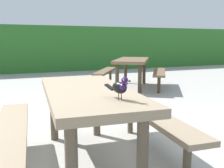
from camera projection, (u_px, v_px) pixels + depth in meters
name	position (u px, v px, depth m)	size (l,w,h in m)	color
ground_plane	(77.00, 152.00, 2.79)	(60.00, 60.00, 0.00)	#A3A099
hedge_wall	(24.00, 49.00, 10.50)	(28.00, 2.10, 1.79)	#2D6B28
picnic_table_foreground	(87.00, 107.00, 2.47)	(1.81, 1.86, 0.74)	#84725B
bird_grackle	(120.00, 87.00, 1.95)	(0.12, 0.28, 0.18)	black
picnic_table_mid_left	(132.00, 66.00, 6.62)	(2.34, 2.35, 0.74)	brown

